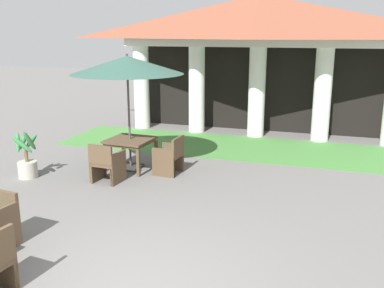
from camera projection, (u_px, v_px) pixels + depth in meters
name	position (u px, v px, depth m)	size (l,w,h in m)	color
background_pavilion	(259.00, 33.00, 12.88)	(8.88, 2.49, 4.19)	white
lawn_strip	(245.00, 148.00, 12.16)	(10.68, 2.69, 0.01)	#47843D
patio_table_near_foreground	(130.00, 143.00, 10.17)	(1.04, 1.04, 0.72)	brown
patio_umbrella_near_foreground	(127.00, 66.00, 9.73)	(2.55, 2.55, 2.69)	#2D2D2D
patio_chair_near_foreground_east	(170.00, 156.00, 9.86)	(0.57, 0.63, 0.87)	brown
patio_chair_near_foreground_south	(107.00, 163.00, 9.31)	(0.61, 0.61, 0.87)	brown
potted_palm_left_edge	(27.00, 162.00, 9.60)	(0.57, 0.57, 1.11)	#B2AD9E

